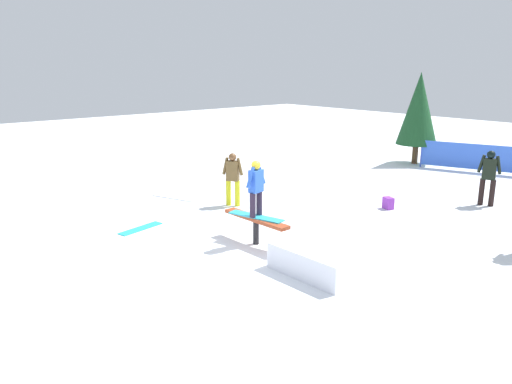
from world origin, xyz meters
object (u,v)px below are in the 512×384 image
backpack_on_snow (388,203)px  pine_tree_near (419,109)px  bystander_brown (233,176)px  loose_snowboard_cyan (141,228)px  main_rider_on_rail (256,190)px  loose_snowboard_white (174,198)px  rail_feature (256,222)px  bystander_black (489,175)px

backpack_on_snow → pine_tree_near: bearing=138.1°
pine_tree_near → bystander_brown: bearing=90.5°
loose_snowboard_cyan → pine_tree_near: bearing=-11.5°
backpack_on_snow → main_rider_on_rail: bearing=-71.7°
loose_snowboard_white → pine_tree_near: pine_tree_near is taller
bystander_brown → loose_snowboard_cyan: 3.26m
main_rider_on_rail → bystander_brown: bearing=-42.4°
loose_snowboard_cyan → main_rider_on_rail: bearing=-73.6°
rail_feature → loose_snowboard_white: rail_feature is taller
bystander_black → loose_snowboard_cyan: bearing=41.2°
bystander_black → rail_feature: bearing=54.2°
rail_feature → main_rider_on_rail: main_rider_on_rail is taller
bystander_black → bystander_brown: size_ratio=1.05×
backpack_on_snow → loose_snowboard_white: bearing=-119.6°
loose_snowboard_white → loose_snowboard_cyan: 3.06m
pine_tree_near → bystander_black: bearing=140.6°
rail_feature → bystander_brown: bystander_brown is taller
rail_feature → pine_tree_near: pine_tree_near is taller
main_rider_on_rail → loose_snowboard_cyan: bearing=15.5°
bystander_black → loose_snowboard_white: bystander_black is taller
bystander_black → pine_tree_near: bearing=-60.2°
main_rider_on_rail → bystander_brown: size_ratio=0.91×
loose_snowboard_cyan → bystander_black: bearing=-40.7°
loose_snowboard_cyan → pine_tree_near: (0.27, -12.93, 2.28)m
loose_snowboard_white → backpack_on_snow: bearing=-161.2°
bystander_black → bystander_brown: bearing=28.7°
rail_feature → bystander_black: bearing=-106.4°
pine_tree_near → loose_snowboard_white: bearing=80.5°
loose_snowboard_cyan → backpack_on_snow: 7.03m
main_rider_on_rail → pine_tree_near: pine_tree_near is taller
rail_feature → loose_snowboard_cyan: bearing=27.7°
bystander_black → backpack_on_snow: 3.11m
main_rider_on_rail → pine_tree_near: 11.84m
loose_snowboard_white → backpack_on_snow: 6.54m
bystander_black → loose_snowboard_white: (6.77, 6.60, -0.92)m
bystander_brown → backpack_on_snow: bystander_brown is taller
bystander_brown → backpack_on_snow: (-3.20, -3.21, -0.72)m
backpack_on_snow → pine_tree_near: pine_tree_near is taller
backpack_on_snow → pine_tree_near: (3.30, -6.59, 2.12)m
main_rider_on_rail → bystander_brown: main_rider_on_rail is taller
main_rider_on_rail → pine_tree_near: size_ratio=0.38×
loose_snowboard_white → backpack_on_snow: (-5.09, -4.10, 0.16)m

